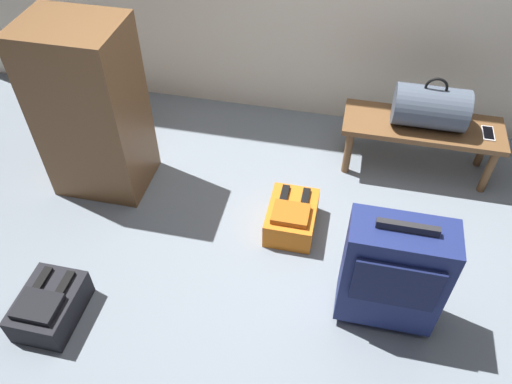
# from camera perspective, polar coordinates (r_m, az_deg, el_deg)

# --- Properties ---
(ground_plane) EXTENTS (6.60, 6.60, 0.00)m
(ground_plane) POSITION_cam_1_polar(r_m,az_deg,el_deg) (2.84, 3.90, -9.68)
(ground_plane) COLOR slate
(bench) EXTENTS (1.00, 0.36, 0.37)m
(bench) POSITION_cam_1_polar(r_m,az_deg,el_deg) (3.41, 18.26, 6.58)
(bench) COLOR brown
(bench) RESTS_ON ground
(duffel_bag_slate) EXTENTS (0.44, 0.26, 0.34)m
(duffel_bag_slate) POSITION_cam_1_polar(r_m,az_deg,el_deg) (3.30, 19.16, 9.08)
(duffel_bag_slate) COLOR #475160
(duffel_bag_slate) RESTS_ON bench
(cell_phone) EXTENTS (0.07, 0.14, 0.01)m
(cell_phone) POSITION_cam_1_polar(r_m,az_deg,el_deg) (3.44, 24.80, 6.06)
(cell_phone) COLOR silver
(cell_phone) RESTS_ON bench
(suitcase_upright_navy) EXTENTS (0.48, 0.26, 0.71)m
(suitcase_upright_navy) POSITION_cam_1_polar(r_m,az_deg,el_deg) (2.49, 15.25, -8.85)
(suitcase_upright_navy) COLOR navy
(suitcase_upright_navy) RESTS_ON ground
(backpack_orange) EXTENTS (0.28, 0.38, 0.21)m
(backpack_orange) POSITION_cam_1_polar(r_m,az_deg,el_deg) (3.00, 4.06, -2.83)
(backpack_orange) COLOR orange
(backpack_orange) RESTS_ON ground
(backpack_dark) EXTENTS (0.28, 0.38, 0.21)m
(backpack_dark) POSITION_cam_1_polar(r_m,az_deg,el_deg) (2.83, -22.34, -11.84)
(backpack_dark) COLOR black
(backpack_dark) RESTS_ON ground
(side_cabinet) EXTENTS (0.56, 0.44, 1.10)m
(side_cabinet) POSITION_cam_1_polar(r_m,az_deg,el_deg) (3.16, -18.21, 8.75)
(side_cabinet) COLOR brown
(side_cabinet) RESTS_ON ground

